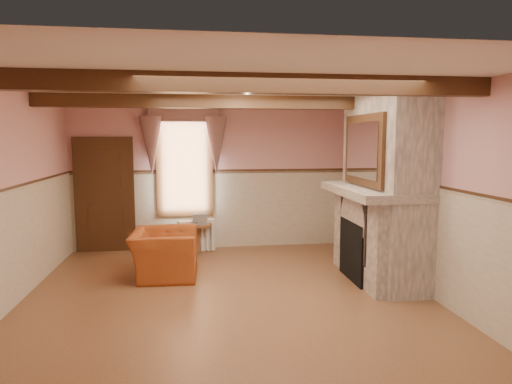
{
  "coord_description": "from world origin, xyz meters",
  "views": [
    {
      "loc": [
        -0.44,
        -5.89,
        2.15
      ],
      "look_at": [
        0.49,
        0.8,
        1.35
      ],
      "focal_mm": 32.0,
      "sensor_mm": 36.0,
      "label": 1
    }
  ],
  "objects": [
    {
      "name": "floor",
      "position": [
        0.0,
        0.0,
        0.0
      ],
      "size": [
        5.5,
        6.0,
        0.01
      ],
      "primitive_type": "cube",
      "color": "brown",
      "rests_on": "ground"
    },
    {
      "name": "ceiling",
      "position": [
        0.0,
        0.0,
        2.8
      ],
      "size": [
        5.5,
        6.0,
        0.01
      ],
      "primitive_type": "cube",
      "color": "silver",
      "rests_on": "wall_back"
    },
    {
      "name": "wall_back",
      "position": [
        0.0,
        3.0,
        1.4
      ],
      "size": [
        5.5,
        0.02,
        2.8
      ],
      "primitive_type": "cube",
      "color": "#CE8E8F",
      "rests_on": "floor"
    },
    {
      "name": "wall_front",
      "position": [
        0.0,
        -3.0,
        1.4
      ],
      "size": [
        5.5,
        0.02,
        2.8
      ],
      "primitive_type": "cube",
      "color": "#CE8E8F",
      "rests_on": "floor"
    },
    {
      "name": "wall_left",
      "position": [
        -2.75,
        0.0,
        1.4
      ],
      "size": [
        0.02,
        6.0,
        2.8
      ],
      "primitive_type": "cube",
      "color": "#CE8E8F",
      "rests_on": "floor"
    },
    {
      "name": "wall_right",
      "position": [
        2.75,
        0.0,
        1.4
      ],
      "size": [
        0.02,
        6.0,
        2.8
      ],
      "primitive_type": "cube",
      "color": "#CE8E8F",
      "rests_on": "floor"
    },
    {
      "name": "wainscot",
      "position": [
        0.0,
        0.0,
        0.75
      ],
      "size": [
        5.5,
        6.0,
        1.5
      ],
      "primitive_type": null,
      "color": "beige",
      "rests_on": "floor"
    },
    {
      "name": "chair_rail",
      "position": [
        0.0,
        0.0,
        1.5
      ],
      "size": [
        5.5,
        6.0,
        0.08
      ],
      "primitive_type": null,
      "color": "black",
      "rests_on": "wainscot"
    },
    {
      "name": "firebox",
      "position": [
        2.0,
        0.6,
        0.45
      ],
      "size": [
        0.2,
        0.95,
        0.9
      ],
      "primitive_type": "cube",
      "color": "black",
      "rests_on": "floor"
    },
    {
      "name": "armchair",
      "position": [
        -0.9,
        1.17,
        0.36
      ],
      "size": [
        1.01,
        1.14,
        0.72
      ],
      "primitive_type": "imported",
      "rotation": [
        0.0,
        0.0,
        1.54
      ],
      "color": "#994219",
      "rests_on": "floor"
    },
    {
      "name": "side_table",
      "position": [
        -0.36,
        2.61,
        0.28
      ],
      "size": [
        0.6,
        0.6,
        0.55
      ],
      "primitive_type": "cylinder",
      "rotation": [
        0.0,
        0.0,
        -0.15
      ],
      "color": "brown",
      "rests_on": "floor"
    },
    {
      "name": "book_stack",
      "position": [
        -0.33,
        2.62,
        0.65
      ],
      "size": [
        0.27,
        0.33,
        0.2
      ],
      "primitive_type": "cube",
      "rotation": [
        0.0,
        0.0,
        0.03
      ],
      "color": "#B7AD8C",
      "rests_on": "side_table"
    },
    {
      "name": "radiator",
      "position": [
        -0.39,
        2.7,
        0.3
      ],
      "size": [
        0.72,
        0.38,
        0.6
      ],
      "primitive_type": "cube",
      "rotation": [
        0.0,
        0.0,
        0.3
      ],
      "color": "silver",
      "rests_on": "floor"
    },
    {
      "name": "bowl",
      "position": [
        2.24,
        0.81,
        1.46
      ],
      "size": [
        0.31,
        0.31,
        0.08
      ],
      "primitive_type": "imported",
      "color": "brown",
      "rests_on": "mantel"
    },
    {
      "name": "mantel_clock",
      "position": [
        2.24,
        1.39,
        1.52
      ],
      "size": [
        0.14,
        0.24,
        0.2
      ],
      "primitive_type": "cube",
      "color": "#321E0D",
      "rests_on": "mantel"
    },
    {
      "name": "oil_lamp",
      "position": [
        2.24,
        1.16,
        1.56
      ],
      "size": [
        0.11,
        0.11,
        0.28
      ],
      "primitive_type": "cylinder",
      "color": "#C28136",
      "rests_on": "mantel"
    },
    {
      "name": "candle_red",
      "position": [
        2.24,
        0.1,
        1.5
      ],
      "size": [
        0.06,
        0.06,
        0.16
      ],
      "primitive_type": "cylinder",
      "color": "maroon",
      "rests_on": "mantel"
    },
    {
      "name": "jar_yellow",
      "position": [
        2.24,
        0.4,
        1.48
      ],
      "size": [
        0.06,
        0.06,
        0.12
      ],
      "primitive_type": "cylinder",
      "color": "yellow",
      "rests_on": "mantel"
    },
    {
      "name": "fireplace",
      "position": [
        2.42,
        0.6,
        1.4
      ],
      "size": [
        0.85,
        2.0,
        2.8
      ],
      "primitive_type": "cube",
      "color": "gray",
      "rests_on": "floor"
    },
    {
      "name": "mantel",
      "position": [
        2.24,
        0.6,
        1.36
      ],
      "size": [
        1.05,
        2.05,
        0.12
      ],
      "primitive_type": "cube",
      "color": "gray",
      "rests_on": "fireplace"
    },
    {
      "name": "overmantel_mirror",
      "position": [
        2.06,
        0.6,
        1.97
      ],
      "size": [
        0.06,
        1.44,
        1.04
      ],
      "primitive_type": "cube",
      "color": "silver",
      "rests_on": "fireplace"
    },
    {
      "name": "door",
      "position": [
        -2.1,
        2.94,
        1.05
      ],
      "size": [
        1.1,
        0.1,
        2.1
      ],
      "primitive_type": "cube",
      "color": "black",
      "rests_on": "floor"
    },
    {
      "name": "window",
      "position": [
        -0.6,
        2.97,
        1.65
      ],
      "size": [
        1.06,
        0.08,
        2.02
      ],
      "primitive_type": "cube",
      "color": "white",
      "rests_on": "wall_back"
    },
    {
      "name": "window_drapes",
      "position": [
        -0.6,
        2.88,
        2.25
      ],
      "size": [
        1.3,
        0.14,
        1.4
      ],
      "primitive_type": "cube",
      "color": "gray",
      "rests_on": "wall_back"
    },
    {
      "name": "ceiling_beam_front",
      "position": [
        0.0,
        -1.2,
        2.7
      ],
      "size": [
        5.5,
        0.18,
        0.2
      ],
      "primitive_type": "cube",
      "color": "black",
      "rests_on": "ceiling"
    },
    {
      "name": "ceiling_beam_back",
      "position": [
        0.0,
        1.2,
        2.7
      ],
      "size": [
        5.5,
        0.18,
        0.2
      ],
      "primitive_type": "cube",
      "color": "black",
      "rests_on": "ceiling"
    }
  ]
}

